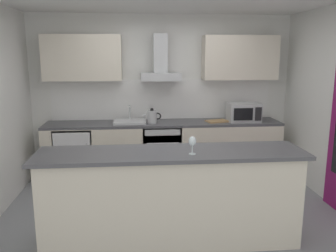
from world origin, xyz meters
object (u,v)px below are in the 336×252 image
(kettle, at_px, (152,117))
(sink, at_px, (130,121))
(oven, at_px, (161,149))
(microwave, at_px, (243,112))
(refrigerator, at_px, (76,153))
(wine_glass, at_px, (192,142))
(range_hood, at_px, (160,66))
(chopping_board, at_px, (217,121))

(kettle, bearing_deg, sink, 172.75)
(oven, xyz_separation_m, microwave, (1.33, -0.03, 0.59))
(refrigerator, relative_size, kettle, 2.94)
(sink, distance_m, wine_glass, 2.28)
(kettle, xyz_separation_m, range_hood, (0.15, 0.16, 0.78))
(microwave, relative_size, range_hood, 0.69)
(sink, relative_size, wine_glass, 2.81)
(kettle, distance_m, chopping_board, 1.05)
(refrigerator, bearing_deg, kettle, -1.46)
(refrigerator, relative_size, range_hood, 1.18)
(sink, bearing_deg, wine_glass, -73.51)
(kettle, bearing_deg, chopping_board, 0.55)
(microwave, bearing_deg, chopping_board, 179.44)
(microwave, distance_m, kettle, 1.47)
(range_hood, relative_size, chopping_board, 2.12)
(kettle, bearing_deg, oven, 13.07)
(sink, height_order, range_hood, range_hood)
(oven, height_order, microwave, microwave)
(microwave, relative_size, sink, 1.00)
(refrigerator, distance_m, range_hood, 1.93)
(microwave, height_order, kettle, microwave)
(kettle, height_order, wine_glass, wine_glass)
(kettle, bearing_deg, refrigerator, 178.54)
(oven, height_order, sink, sink)
(oven, xyz_separation_m, wine_glass, (0.15, -2.17, 0.67))
(refrigerator, xyz_separation_m, range_hood, (1.36, 0.13, 1.36))
(oven, xyz_separation_m, chopping_board, (0.90, -0.02, 0.45))
(oven, xyz_separation_m, range_hood, (0.00, 0.13, 1.33))
(wine_glass, bearing_deg, microwave, 61.14)
(oven, bearing_deg, wine_glass, -86.08)
(oven, distance_m, sink, 0.68)
(oven, bearing_deg, sink, 178.73)
(microwave, height_order, chopping_board, microwave)
(kettle, bearing_deg, wine_glass, -82.16)
(range_hood, xyz_separation_m, chopping_board, (0.90, -0.15, -0.88))
(refrigerator, relative_size, wine_glass, 4.78)
(range_hood, height_order, wine_glass, range_hood)
(range_hood, bearing_deg, refrigerator, -174.45)
(chopping_board, bearing_deg, refrigerator, 179.47)
(wine_glass, xyz_separation_m, chopping_board, (0.75, 2.14, -0.22))
(microwave, relative_size, chopping_board, 1.47)
(refrigerator, bearing_deg, chopping_board, -0.53)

